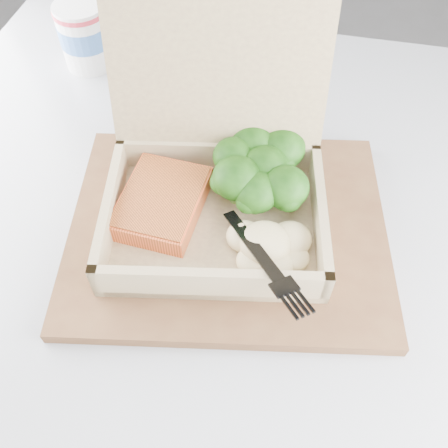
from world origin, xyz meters
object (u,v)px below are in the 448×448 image
at_px(cafe_table, 218,315).
at_px(takeout_container, 216,169).
at_px(paper_cup, 85,34).
at_px(serving_tray, 228,229).

bearing_deg(cafe_table, takeout_container, 115.26).
height_order(cafe_table, paper_cup, paper_cup).
height_order(cafe_table, serving_tray, serving_tray).
height_order(serving_tray, paper_cup, paper_cup).
bearing_deg(serving_tray, takeout_container, 136.10).
distance_m(cafe_table, paper_cup, 0.46).
bearing_deg(paper_cup, serving_tray, -31.56).
bearing_deg(takeout_container, cafe_table, -88.19).
bearing_deg(serving_tray, paper_cup, 148.44).
xyz_separation_m(cafe_table, paper_cup, (-0.32, 0.22, 0.25)).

